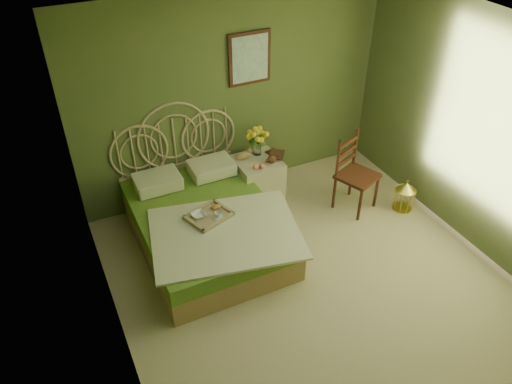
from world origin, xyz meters
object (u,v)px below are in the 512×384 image
bed (205,222)px  chair (354,168)px  birdcage (405,196)px  nightstand (258,175)px

bed → chair: bed is taller
birdcage → nightstand: bearing=147.6°
bed → birdcage: bed is taller
nightstand → bed: bearing=-150.9°
chair → birdcage: chair is taller
chair → birdcage: bearing=-57.0°
nightstand → chair: nightstand is taller
bed → birdcage: (2.50, -0.49, -0.11)m
bed → birdcage: 2.55m
nightstand → birdcage: bearing=-32.4°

